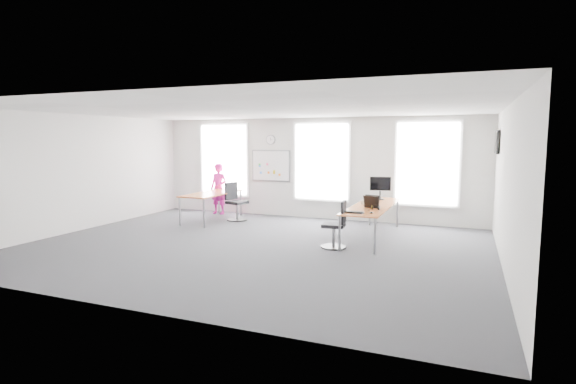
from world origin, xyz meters
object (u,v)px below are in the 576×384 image
at_px(desk_right, 372,207).
at_px(chair_right, 336,227).
at_px(keyboard, 353,212).
at_px(headphones, 375,207).
at_px(desk_left, 212,195).
at_px(person, 219,189).
at_px(monitor, 380,186).
at_px(chair_left, 235,204).

relative_size(desk_right, chair_right, 3.13).
distance_m(keyboard, headphones, 0.71).
bearing_deg(desk_left, person, 110.77).
bearing_deg(keyboard, desk_left, 167.69).
height_order(chair_right, keyboard, chair_right).
bearing_deg(chair_right, person, -128.15).
height_order(person, keyboard, person).
relative_size(chair_right, keyboard, 2.33).
xyz_separation_m(desk_right, person, (-5.23, 1.67, 0.07)).
height_order(desk_right, chair_right, chair_right).
bearing_deg(desk_right, desk_left, 172.77).
bearing_deg(desk_right, monitor, 91.00).
bearing_deg(keyboard, headphones, 69.86).
bearing_deg(headphones, person, 159.30).
bearing_deg(chair_right, headphones, 126.39).
distance_m(person, headphones, 5.91).
xyz_separation_m(desk_left, chair_right, (4.31, -1.93, -0.29)).
relative_size(desk_right, monitor, 5.44).
bearing_deg(chair_left, headphones, -93.87).
xyz_separation_m(chair_left, headphones, (4.39, -1.55, 0.36)).
bearing_deg(chair_right, monitor, 162.57).
bearing_deg(chair_left, desk_left, 128.44).
bearing_deg(chair_left, chair_right, -105.21).
height_order(person, monitor, person).
height_order(desk_right, monitor, monitor).
height_order(desk_right, chair_left, chair_left).
distance_m(chair_right, headphones, 1.03).
distance_m(desk_right, headphones, 0.71).
xyz_separation_m(person, monitor, (5.21, -0.59, 0.34)).
distance_m(desk_right, chair_right, 1.44).
relative_size(chair_right, monitor, 1.74).
distance_m(person, keyboard, 5.87).
height_order(chair_left, monitor, monitor).
xyz_separation_m(headphones, monitor, (-0.21, 1.76, 0.31)).
bearing_deg(headphones, chair_right, -135.16).
xyz_separation_m(chair_right, chair_left, (-3.68, 2.19, 0.03)).
bearing_deg(monitor, chair_left, 171.66).
relative_size(person, headphones, 8.49).
distance_m(chair_right, chair_left, 4.29).
relative_size(desk_right, desk_left, 1.46).
distance_m(person, monitor, 5.25).
xyz_separation_m(desk_left, monitor, (4.81, 0.47, 0.41)).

